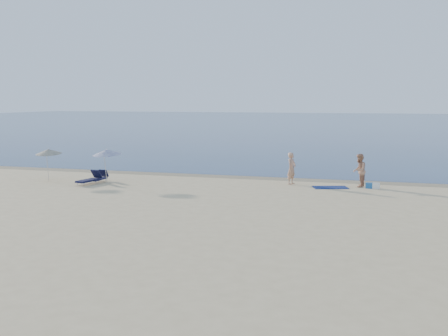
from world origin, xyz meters
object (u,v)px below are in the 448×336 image
object	(u,v)px
person_left	(292,168)
person_right	(359,170)
blue_cooler	(370,185)
umbrella_near	(107,152)

from	to	relation	value
person_left	person_right	xyz separation A→B (m)	(3.90, 0.12, 0.02)
person_right	blue_cooler	distance (m)	1.06
person_right	blue_cooler	world-z (taller)	person_right
umbrella_near	person_right	bearing A→B (deg)	29.39
person_left	umbrella_near	distance (m)	11.00
blue_cooler	person_right	bearing A→B (deg)	155.22
person_right	umbrella_near	distance (m)	14.80
person_right	person_left	bearing A→B (deg)	-81.37
person_left	blue_cooler	xyz separation A→B (m)	(4.50, -0.19, -0.79)
person_left	person_right	size ratio (longest dim) A/B	0.98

